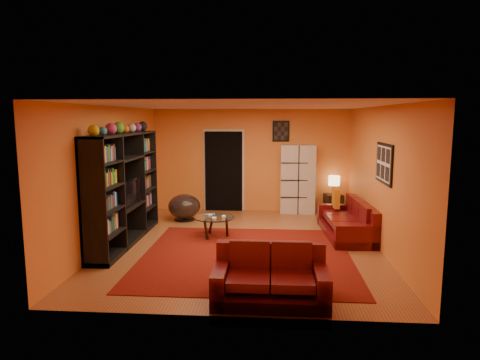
# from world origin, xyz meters

# --- Properties ---
(floor) EXTENTS (6.00, 6.00, 0.00)m
(floor) POSITION_xyz_m (0.00, 0.00, 0.00)
(floor) COLOR brown
(floor) RESTS_ON ground
(ceiling) EXTENTS (6.00, 6.00, 0.00)m
(ceiling) POSITION_xyz_m (0.00, 0.00, 2.60)
(ceiling) COLOR white
(ceiling) RESTS_ON wall_back
(wall_back) EXTENTS (6.00, 0.00, 6.00)m
(wall_back) POSITION_xyz_m (0.00, 3.00, 1.30)
(wall_back) COLOR orange
(wall_back) RESTS_ON floor
(wall_front) EXTENTS (6.00, 0.00, 6.00)m
(wall_front) POSITION_xyz_m (0.00, -3.00, 1.30)
(wall_front) COLOR orange
(wall_front) RESTS_ON floor
(wall_left) EXTENTS (0.00, 6.00, 6.00)m
(wall_left) POSITION_xyz_m (-2.50, 0.00, 1.30)
(wall_left) COLOR orange
(wall_left) RESTS_ON floor
(wall_right) EXTENTS (0.00, 6.00, 6.00)m
(wall_right) POSITION_xyz_m (2.50, 0.00, 1.30)
(wall_right) COLOR orange
(wall_right) RESTS_ON floor
(rug) EXTENTS (3.60, 3.60, 0.01)m
(rug) POSITION_xyz_m (0.10, -0.70, 0.01)
(rug) COLOR #540E09
(rug) RESTS_ON floor
(doorway) EXTENTS (0.95, 0.10, 2.04)m
(doorway) POSITION_xyz_m (-0.70, 2.96, 1.02)
(doorway) COLOR black
(doorway) RESTS_ON floor
(wall_art_right) EXTENTS (0.03, 1.00, 0.70)m
(wall_art_right) POSITION_xyz_m (2.48, -0.30, 1.60)
(wall_art_right) COLOR black
(wall_art_right) RESTS_ON wall_right
(wall_art_back) EXTENTS (0.42, 0.03, 0.52)m
(wall_art_back) POSITION_xyz_m (0.75, 2.98, 2.05)
(wall_art_back) COLOR black
(wall_art_back) RESTS_ON wall_back
(entertainment_unit) EXTENTS (0.45, 3.00, 2.10)m
(entertainment_unit) POSITION_xyz_m (-2.27, 0.00, 1.05)
(entertainment_unit) COLOR black
(entertainment_unit) RESTS_ON floor
(tv) EXTENTS (0.88, 0.12, 0.51)m
(tv) POSITION_xyz_m (-2.23, -0.00, 0.97)
(tv) COLOR black
(tv) RESTS_ON entertainment_unit
(sofa) EXTENTS (0.94, 2.08, 0.85)m
(sofa) POSITION_xyz_m (2.13, 0.74, 0.29)
(sofa) COLOR #4E0A0F
(sofa) RESTS_ON rug
(loveseat) EXTENTS (1.49, 0.90, 0.85)m
(loveseat) POSITION_xyz_m (0.52, -2.42, 0.28)
(loveseat) COLOR #4E0A0F
(loveseat) RESTS_ON rug
(throw_pillow) EXTENTS (0.12, 0.42, 0.42)m
(throw_pillow) POSITION_xyz_m (1.95, 1.54, 0.63)
(throw_pillow) COLOR orange
(throw_pillow) RESTS_ON sofa
(coffee_table) EXTENTS (0.81, 0.81, 0.40)m
(coffee_table) POSITION_xyz_m (-0.61, 0.45, 0.37)
(coffee_table) COLOR silver
(coffee_table) RESTS_ON floor
(storage_cabinet) EXTENTS (0.87, 0.42, 1.72)m
(storage_cabinet) POSITION_xyz_m (1.19, 2.80, 0.86)
(storage_cabinet) COLOR beige
(storage_cabinet) RESTS_ON floor
(bowl_chair) EXTENTS (0.75, 0.75, 0.61)m
(bowl_chair) POSITION_xyz_m (-1.51, 1.82, 0.33)
(bowl_chair) COLOR black
(bowl_chair) RESTS_ON floor
(side_table) EXTENTS (0.48, 0.48, 0.50)m
(side_table) POSITION_xyz_m (2.08, 2.75, 0.25)
(side_table) COLOR black
(side_table) RESTS_ON floor
(table_lamp) EXTENTS (0.28, 0.28, 0.46)m
(table_lamp) POSITION_xyz_m (2.08, 2.75, 0.82)
(table_lamp) COLOR black
(table_lamp) RESTS_ON side_table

